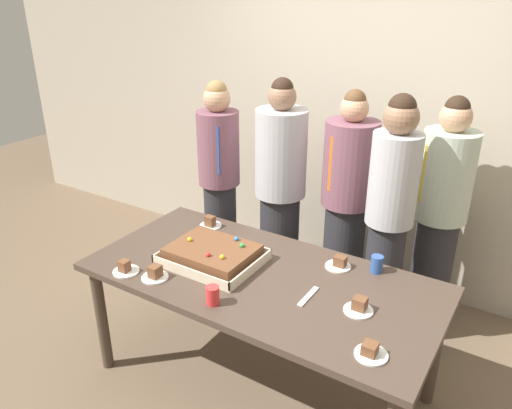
{
  "coord_description": "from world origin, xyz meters",
  "views": [
    {
      "loc": [
        1.26,
        -2.05,
        2.28
      ],
      "look_at": [
        -0.13,
        0.15,
        1.13
      ],
      "focal_mm": 35.0,
      "sensor_mm": 36.0,
      "label": 1
    }
  ],
  "objects_px": {
    "plated_slice_center_back": "(125,269)",
    "drink_cup_middle": "(377,264)",
    "plated_slice_near_right": "(210,223)",
    "cake_server_utensil": "(308,296)",
    "person_green_shirt_behind": "(219,185)",
    "party_table": "(261,287)",
    "sheet_cake": "(213,255)",
    "plated_slice_center_front": "(155,274)",
    "person_far_right_suit": "(347,202)",
    "person_serving_front": "(280,191)",
    "person_striped_tie_right": "(389,221)",
    "plated_slice_far_left": "(359,307)",
    "plated_slice_near_left": "(339,264)",
    "plated_slice_far_right": "(370,352)",
    "person_left_edge_reaching": "(440,215)",
    "drink_cup_nearest": "(213,295)"
  },
  "relations": [
    {
      "from": "party_table",
      "to": "sheet_cake",
      "type": "xyz_separation_m",
      "value": [
        -0.32,
        -0.02,
        0.13
      ]
    },
    {
      "from": "plated_slice_center_back",
      "to": "drink_cup_middle",
      "type": "xyz_separation_m",
      "value": [
        1.2,
        0.77,
        0.03
      ]
    },
    {
      "from": "plated_slice_center_front",
      "to": "person_striped_tie_right",
      "type": "xyz_separation_m",
      "value": [
        0.94,
        1.14,
        0.11
      ]
    },
    {
      "from": "plated_slice_far_left",
      "to": "person_far_right_suit",
      "type": "relative_size",
      "value": 0.09
    },
    {
      "from": "party_table",
      "to": "person_striped_tie_right",
      "type": "distance_m",
      "value": 0.94
    },
    {
      "from": "plated_slice_center_front",
      "to": "person_far_right_suit",
      "type": "height_order",
      "value": "person_far_right_suit"
    },
    {
      "from": "drink_cup_middle",
      "to": "person_serving_front",
      "type": "bearing_deg",
      "value": 149.74
    },
    {
      "from": "cake_server_utensil",
      "to": "person_green_shirt_behind",
      "type": "height_order",
      "value": "person_green_shirt_behind"
    },
    {
      "from": "plated_slice_near_left",
      "to": "plated_slice_far_right",
      "type": "xyz_separation_m",
      "value": [
        0.42,
        -0.62,
        -0.0
      ]
    },
    {
      "from": "drink_cup_nearest",
      "to": "person_far_right_suit",
      "type": "relative_size",
      "value": 0.06
    },
    {
      "from": "person_serving_front",
      "to": "person_left_edge_reaching",
      "type": "distance_m",
      "value": 1.13
    },
    {
      "from": "plated_slice_far_left",
      "to": "person_striped_tie_right",
      "type": "height_order",
      "value": "person_striped_tie_right"
    },
    {
      "from": "sheet_cake",
      "to": "drink_cup_nearest",
      "type": "relative_size",
      "value": 5.53
    },
    {
      "from": "party_table",
      "to": "person_green_shirt_behind",
      "type": "distance_m",
      "value": 1.19
    },
    {
      "from": "sheet_cake",
      "to": "person_green_shirt_behind",
      "type": "relative_size",
      "value": 0.33
    },
    {
      "from": "plated_slice_near_left",
      "to": "plated_slice_center_front",
      "type": "distance_m",
      "value": 1.05
    },
    {
      "from": "plated_slice_far_right",
      "to": "person_far_right_suit",
      "type": "bearing_deg",
      "value": 116.74
    },
    {
      "from": "plated_slice_far_right",
      "to": "person_left_edge_reaching",
      "type": "relative_size",
      "value": 0.09
    },
    {
      "from": "plated_slice_near_left",
      "to": "plated_slice_far_left",
      "type": "height_order",
      "value": "plated_slice_far_left"
    },
    {
      "from": "party_table",
      "to": "person_far_right_suit",
      "type": "relative_size",
      "value": 1.21
    },
    {
      "from": "plated_slice_near_right",
      "to": "person_serving_front",
      "type": "xyz_separation_m",
      "value": [
        0.2,
        0.6,
        0.07
      ]
    },
    {
      "from": "plated_slice_near_left",
      "to": "cake_server_utensil",
      "type": "height_order",
      "value": "plated_slice_near_left"
    },
    {
      "from": "plated_slice_near_right",
      "to": "cake_server_utensil",
      "type": "relative_size",
      "value": 0.75
    },
    {
      "from": "plated_slice_center_back",
      "to": "person_green_shirt_behind",
      "type": "relative_size",
      "value": 0.09
    },
    {
      "from": "plated_slice_near_right",
      "to": "party_table",
      "type": "bearing_deg",
      "value": -28.98
    },
    {
      "from": "party_table",
      "to": "plated_slice_center_front",
      "type": "relative_size",
      "value": 13.33
    },
    {
      "from": "person_striped_tie_right",
      "to": "person_left_edge_reaching",
      "type": "relative_size",
      "value": 1.03
    },
    {
      "from": "person_green_shirt_behind",
      "to": "person_far_right_suit",
      "type": "xyz_separation_m",
      "value": [
        0.93,
        0.28,
        -0.03
      ]
    },
    {
      "from": "plated_slice_near_right",
      "to": "cake_server_utensil",
      "type": "height_order",
      "value": "plated_slice_near_right"
    },
    {
      "from": "cake_server_utensil",
      "to": "person_left_edge_reaching",
      "type": "xyz_separation_m",
      "value": [
        0.36,
        1.23,
        0.08
      ]
    },
    {
      "from": "plated_slice_near_left",
      "to": "party_table",
      "type": "bearing_deg",
      "value": -136.69
    },
    {
      "from": "plated_slice_near_right",
      "to": "cake_server_utensil",
      "type": "distance_m",
      "value": 1.01
    },
    {
      "from": "plated_slice_near_left",
      "to": "sheet_cake",
      "type": "bearing_deg",
      "value": -152.71
    },
    {
      "from": "person_serving_front",
      "to": "person_striped_tie_right",
      "type": "height_order",
      "value": "person_striped_tie_right"
    },
    {
      "from": "sheet_cake",
      "to": "plated_slice_far_left",
      "type": "relative_size",
      "value": 3.69
    },
    {
      "from": "plated_slice_center_back",
      "to": "drink_cup_middle",
      "type": "relative_size",
      "value": 1.5
    },
    {
      "from": "person_serving_front",
      "to": "cake_server_utensil",
      "type": "bearing_deg",
      "value": 31.32
    },
    {
      "from": "person_serving_front",
      "to": "person_far_right_suit",
      "type": "distance_m",
      "value": 0.5
    },
    {
      "from": "drink_cup_middle",
      "to": "person_far_right_suit",
      "type": "relative_size",
      "value": 0.06
    },
    {
      "from": "sheet_cake",
      "to": "plated_slice_near_left",
      "type": "distance_m",
      "value": 0.74
    },
    {
      "from": "sheet_cake",
      "to": "drink_cup_middle",
      "type": "xyz_separation_m",
      "value": [
        0.86,
        0.41,
        0.0
      ]
    },
    {
      "from": "plated_slice_center_front",
      "to": "person_far_right_suit",
      "type": "distance_m",
      "value": 1.51
    },
    {
      "from": "plated_slice_center_front",
      "to": "person_striped_tie_right",
      "type": "distance_m",
      "value": 1.48
    },
    {
      "from": "drink_cup_nearest",
      "to": "plated_slice_center_back",
      "type": "bearing_deg",
      "value": -177.88
    },
    {
      "from": "plated_slice_center_front",
      "to": "drink_cup_middle",
      "type": "xyz_separation_m",
      "value": [
        1.02,
        0.73,
        0.02
      ]
    },
    {
      "from": "person_serving_front",
      "to": "person_left_edge_reaching",
      "type": "relative_size",
      "value": 1.03
    },
    {
      "from": "person_green_shirt_behind",
      "to": "person_striped_tie_right",
      "type": "distance_m",
      "value": 1.32
    },
    {
      "from": "person_striped_tie_right",
      "to": "sheet_cake",
      "type": "bearing_deg",
      "value": 0.01
    },
    {
      "from": "party_table",
      "to": "person_left_edge_reaching",
      "type": "height_order",
      "value": "person_left_edge_reaching"
    },
    {
      "from": "plated_slice_far_left",
      "to": "person_striped_tie_right",
      "type": "bearing_deg",
      "value": 99.33
    }
  ]
}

